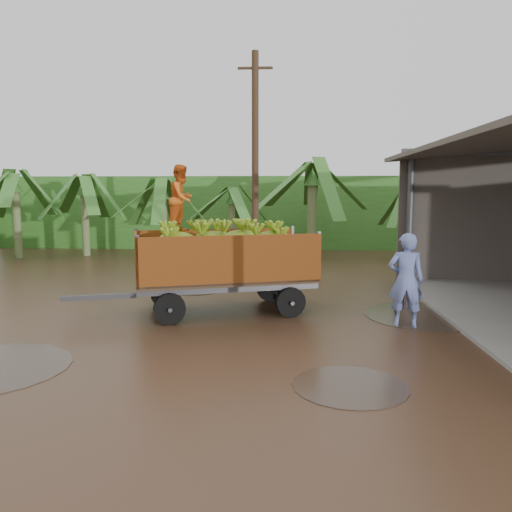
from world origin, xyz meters
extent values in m
plane|color=black|center=(0.00, 0.00, 0.00)|extent=(100.00, 100.00, 0.00)
cube|color=#2D661E|center=(-2.00, 16.00, 1.80)|extent=(22.00, 3.00, 3.60)
cube|color=#47474C|center=(-2.63, 0.72, 0.49)|extent=(1.57, 0.58, 0.11)
imported|color=#D85B19|center=(-0.91, 1.58, 2.65)|extent=(0.81, 0.91, 1.54)
imported|color=#6677BB|center=(3.98, 0.44, 0.99)|extent=(0.78, 0.57, 1.97)
cylinder|color=#47301E|center=(0.43, 7.66, 3.78)|extent=(0.24, 0.24, 7.56)
cube|color=#47301E|center=(0.43, 7.66, 6.99)|extent=(1.20, 0.08, 0.08)
camera|label=1|loc=(1.45, -9.89, 2.78)|focal=35.00mm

